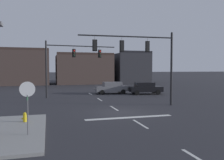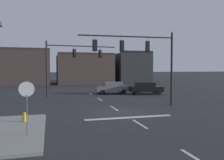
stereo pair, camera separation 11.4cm
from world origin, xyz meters
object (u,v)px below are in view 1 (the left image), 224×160
at_px(signal_mast_near_side, 143,54).
at_px(signal_mast_far_side, 68,59).
at_px(stop_sign, 27,95).
at_px(fire_hydrant, 25,119).
at_px(car_lot_middle, 145,88).
at_px(car_lot_nearside, 112,87).

distance_m(signal_mast_near_side, signal_mast_far_side, 10.49).
bearing_deg(stop_sign, signal_mast_far_side, 78.32).
bearing_deg(fire_hydrant, car_lot_middle, 44.34).
relative_size(stop_sign, fire_hydrant, 3.77).
height_order(signal_mast_far_side, stop_sign, signal_mast_far_side).
relative_size(signal_mast_near_side, car_lot_middle, 1.94).
bearing_deg(stop_sign, fire_hydrant, 97.87).
distance_m(stop_sign, car_lot_middle, 21.72).
distance_m(stop_sign, fire_hydrant, 3.60).
distance_m(car_lot_nearside, fire_hydrant, 18.44).
relative_size(stop_sign, car_lot_nearside, 0.63).
height_order(signal_mast_near_side, fire_hydrant, signal_mast_near_side).
height_order(signal_mast_near_side, signal_mast_far_side, signal_mast_near_side).
distance_m(signal_mast_far_side, stop_sign, 16.79).
xyz_separation_m(stop_sign, fire_hydrant, (-0.43, 3.08, -1.82)).
bearing_deg(car_lot_nearside, car_lot_middle, -23.25).
bearing_deg(fire_hydrant, stop_sign, -82.13).
height_order(signal_mast_near_side, stop_sign, signal_mast_near_side).
bearing_deg(car_lot_nearside, fire_hydrant, -122.31).
height_order(signal_mast_far_side, fire_hydrant, signal_mast_far_side).
distance_m(stop_sign, car_lot_nearside, 20.95).
bearing_deg(signal_mast_far_side, car_lot_middle, 3.22).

